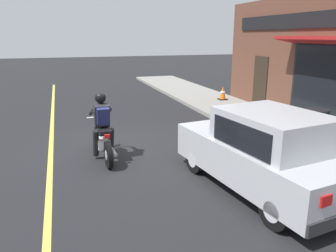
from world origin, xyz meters
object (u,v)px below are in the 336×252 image
Objects in this scene: motorcycle_with_rider at (102,131)px; traffic_cone at (223,93)px; trash_bin at (316,128)px; car_hatchback at (264,152)px.

traffic_cone is at bearing 41.38° from motorcycle_with_rider.
trash_bin is (5.16, -1.26, -0.04)m from motorcycle_with_rider.
motorcycle_with_rider is 7.91m from traffic_cone.
trash_bin is 1.63× the size of traffic_cone.
car_hatchback is 6.59× the size of traffic_cone.
trash_bin is (2.49, 1.41, -0.13)m from car_hatchback.
traffic_cone is at bearing 83.19° from trash_bin.
car_hatchback reaches higher than traffic_cone.
trash_bin is at bearing -96.81° from traffic_cone.
traffic_cone is at bearing 67.54° from car_hatchback.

